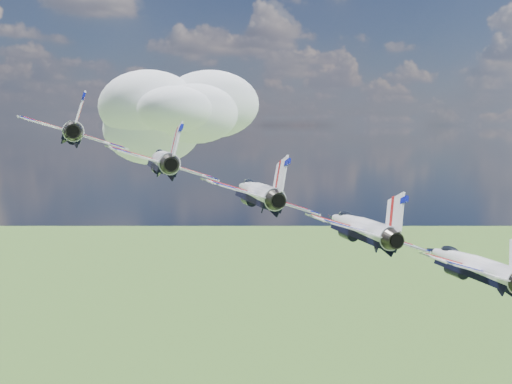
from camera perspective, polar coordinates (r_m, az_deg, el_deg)
name	(u,v)px	position (r m, az deg, el deg)	size (l,w,h in m)	color
cloud_far	(203,117)	(278.24, -4.70, 6.67)	(67.67, 53.17, 26.58)	white
jet_0	(75,131)	(74.02, -15.80, 5.26)	(11.30, 16.74, 5.00)	white
jet_1	(162,160)	(69.02, -8.37, 2.82)	(11.30, 16.74, 5.00)	silver
jet_2	(256,192)	(65.49, 0.00, 0.00)	(11.30, 16.74, 5.00)	white
jet_3	(358,227)	(63.66, 9.08, -3.06)	(11.30, 16.74, 5.00)	silver
jet_4	(470,264)	(63.68, 18.48, -6.12)	(11.30, 16.74, 5.00)	white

